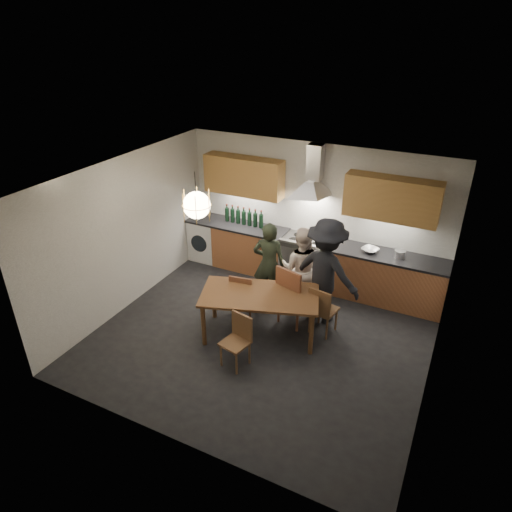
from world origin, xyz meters
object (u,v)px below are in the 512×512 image
at_px(chair_back_left, 243,294).
at_px(person_mid, 301,268).
at_px(person_right, 326,272).
at_px(stock_pot, 400,254).
at_px(mixing_bowl, 370,250).
at_px(person_left, 269,264).
at_px(dining_table, 260,299).
at_px(wine_bottles, 244,216).
at_px(chair_front, 238,337).

height_order(chair_back_left, person_mid, person_mid).
distance_m(chair_back_left, person_right, 1.40).
distance_m(person_mid, person_right, 0.55).
relative_size(person_right, stock_pot, 10.19).
bearing_deg(mixing_bowl, stock_pot, 1.12).
bearing_deg(person_left, dining_table, 93.98).
bearing_deg(chair_back_left, stock_pot, -151.50).
xyz_separation_m(person_mid, mixing_bowl, (0.96, 0.81, 0.19)).
bearing_deg(person_right, mixing_bowl, -104.58).
height_order(mixing_bowl, wine_bottles, wine_bottles).
relative_size(chair_back_left, stock_pot, 4.81).
distance_m(person_right, stock_pot, 1.40).
bearing_deg(stock_pot, person_left, -154.18).
distance_m(chair_front, mixing_bowl, 2.91).
relative_size(chair_front, person_right, 0.44).
xyz_separation_m(chair_back_left, mixing_bowl, (1.66, 1.61, 0.45)).
relative_size(chair_front, wine_bottles, 0.95).
height_order(dining_table, person_left, person_left).
relative_size(chair_back_left, wine_bottles, 1.01).
height_order(chair_back_left, person_left, person_left).
xyz_separation_m(person_right, wine_bottles, (-2.05, 1.10, 0.18)).
xyz_separation_m(dining_table, mixing_bowl, (1.22, 1.87, 0.27)).
bearing_deg(chair_back_left, mixing_bowl, -144.29).
relative_size(stock_pot, wine_bottles, 0.21).
bearing_deg(person_mid, mixing_bowl, -149.04).
xyz_separation_m(chair_front, person_left, (-0.29, 1.65, 0.31)).
bearing_deg(person_left, mixing_bowl, -160.00).
xyz_separation_m(chair_front, person_right, (0.74, 1.60, 0.44)).
bearing_deg(person_mid, chair_front, 72.76).
xyz_separation_m(chair_front, wine_bottles, (-1.31, 2.69, 0.62)).
xyz_separation_m(chair_back_left, person_left, (0.17, 0.66, 0.28)).
bearing_deg(chair_back_left, wine_bottles, -71.62).
bearing_deg(wine_bottles, mixing_bowl, -1.97).
bearing_deg(mixing_bowl, chair_back_left, -135.84).
height_order(person_mid, mixing_bowl, person_mid).
distance_m(chair_back_left, person_left, 0.73).
bearing_deg(wine_bottles, stock_pot, -1.46).
height_order(stock_pot, wine_bottles, wine_bottles).
xyz_separation_m(chair_back_left, person_right, (1.19, 0.60, 0.41)).
distance_m(mixing_bowl, wine_bottles, 2.52).
relative_size(chair_back_left, person_left, 0.56).
xyz_separation_m(person_left, wine_bottles, (-1.03, 1.04, 0.31)).
bearing_deg(dining_table, mixing_bowl, 38.29).
xyz_separation_m(stock_pot, wine_bottles, (-3.01, 0.08, 0.11)).
relative_size(mixing_bowl, stock_pot, 1.59).
relative_size(dining_table, mixing_bowl, 7.06).
distance_m(dining_table, person_right, 1.17).
distance_m(dining_table, person_mid, 1.10).
relative_size(dining_table, chair_front, 2.48).
height_order(chair_front, person_mid, person_mid).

